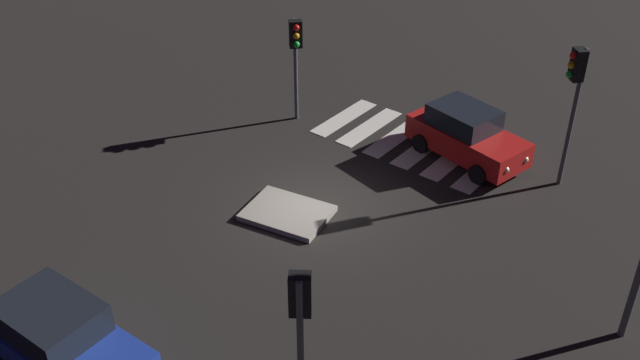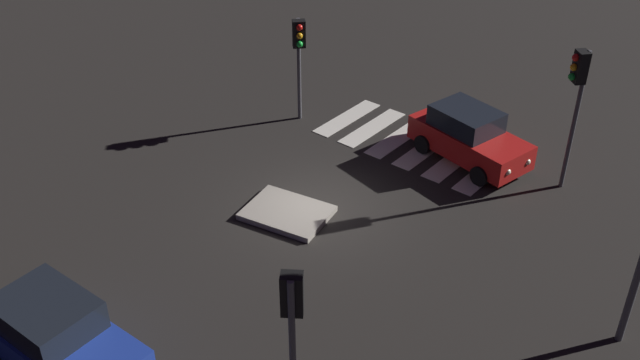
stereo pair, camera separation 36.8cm
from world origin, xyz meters
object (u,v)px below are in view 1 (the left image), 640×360
traffic_light_west (300,313)px  car_red (466,135)px  traffic_light_south (575,85)px  traffic_light_east (296,46)px  car_blue (61,342)px  traffic_island (287,213)px

traffic_light_west → car_red: bearing=-23.4°
car_red → traffic_light_south: traffic_light_south is taller
traffic_light_east → car_blue: bearing=-30.7°
car_blue → traffic_island: bearing=88.1°
car_red → traffic_light_east: bearing=-154.2°
traffic_island → car_red: size_ratio=0.64×
traffic_light_south → traffic_light_west: traffic_light_south is taller
traffic_island → traffic_light_west: (-4.97, 5.30, 2.82)m
traffic_light_east → traffic_light_west: size_ratio=1.00×
traffic_island → traffic_light_east: size_ratio=0.72×
car_red → traffic_light_south: bearing=19.0°
car_blue → traffic_light_east: size_ratio=1.16×
traffic_light_east → traffic_light_west: traffic_light_west is taller
traffic_light_west → traffic_light_east: bearing=4.8°
car_blue → car_red: size_ratio=1.02×
car_red → traffic_light_east: size_ratio=1.13×
traffic_light_east → traffic_light_west: (-8.60, 10.07, 0.00)m
traffic_light_east → traffic_light_south: (-9.16, -1.84, 0.57)m
car_blue → traffic_light_west: (-4.94, -2.44, 1.98)m
traffic_light_east → car_red: bearing=56.5°
car_red → traffic_light_west: 11.99m
traffic_island → car_blue: 7.78m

